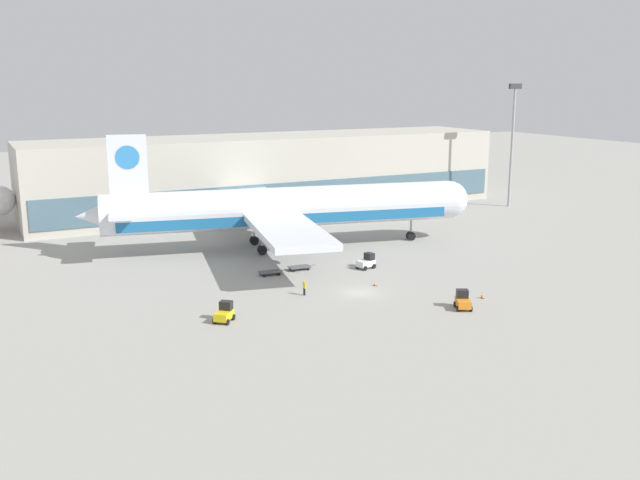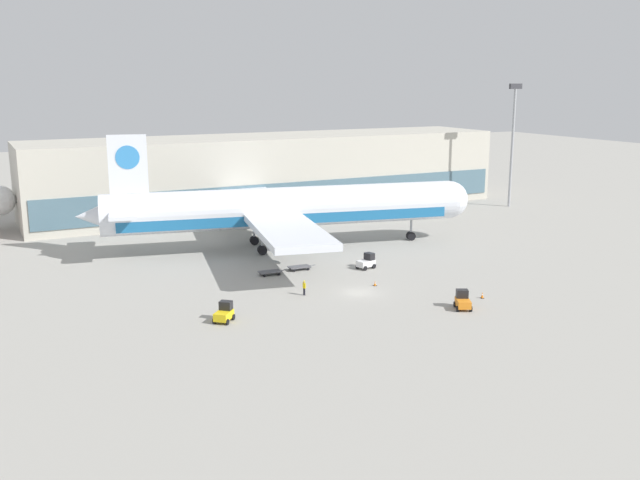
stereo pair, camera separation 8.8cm
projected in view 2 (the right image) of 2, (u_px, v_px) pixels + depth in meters
ground_plane at (359, 292)px, 82.84m from camera, size 400.00×400.00×0.00m
terminal_building at (271, 173)px, 135.19m from camera, size 90.00×18.20×14.00m
light_mast at (513, 136)px, 136.66m from camera, size 2.80×0.50×23.55m
airplane_main at (280, 209)px, 103.54m from camera, size 57.45×48.63×17.00m
baggage_tug_foreground at (224, 313)px, 72.77m from camera, size 2.70×2.77×2.00m
baggage_tug_mid at (367, 262)px, 93.36m from camera, size 2.71×2.13×2.00m
baggage_tug_far at (463, 301)px, 76.79m from camera, size 2.46×2.81×2.00m
baggage_dolly_lead at (270, 272)px, 90.25m from camera, size 3.73×1.62×0.48m
baggage_dolly_second at (299, 267)px, 92.65m from camera, size 3.73×1.62×0.48m
ground_crew_near at (304, 287)px, 81.60m from camera, size 0.25×0.57×1.75m
traffic_cone_near at (482, 295)px, 80.61m from camera, size 0.40×0.40×0.71m
traffic_cone_far at (375, 283)px, 85.51m from camera, size 0.40×0.40×0.59m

